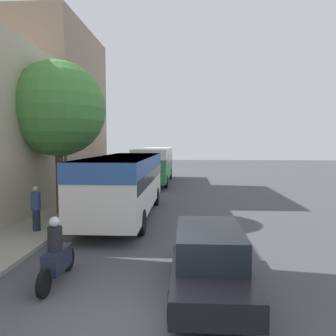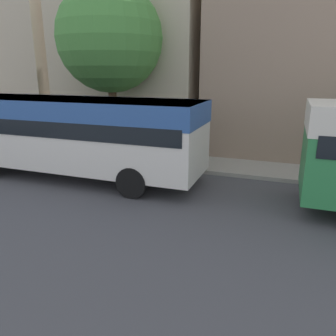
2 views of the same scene
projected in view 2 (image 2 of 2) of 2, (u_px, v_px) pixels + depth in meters
The scene contains 6 objects.
building_corner at pixel (28, 25), 19.83m from camera, with size 6.47×6.16×13.01m.
building_midblock at pixel (137, 67), 17.51m from camera, with size 5.21×7.38×8.09m.
building_far_terrace at pixel (325, 24), 14.72m from camera, with size 6.78×9.72×11.70m.
bus_lead at pixel (70, 127), 11.87m from camera, with size 2.66×9.79×2.90m.
pedestrian_walking_away at pixel (53, 131), 15.74m from camera, with size 0.36×0.36×1.73m.
street_tree at pixel (110, 39), 13.79m from camera, with size 4.49×4.49×7.25m.
Camera 2 is at (7.83, 16.59, 3.85)m, focal length 35.00 mm.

